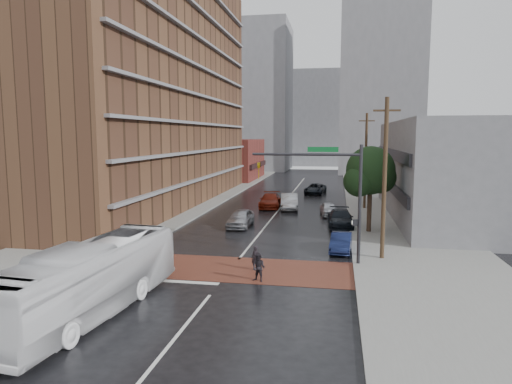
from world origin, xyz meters
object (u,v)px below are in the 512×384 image
Objects in this scene: pedestrian_a at (255,258)px; suv_travel at (315,189)px; car_parked_near at (341,242)px; pedestrian_b at (259,268)px; car_travel_b at (289,202)px; car_travel_c at (270,201)px; car_parked_mid at (341,218)px; transit_bus at (90,279)px; car_parked_far at (329,209)px; car_travel_a at (241,218)px.

pedestrian_a reaches higher than suv_travel.
pedestrian_b is at bearing -117.04° from car_parked_near.
car_travel_b is 2.29m from car_travel_c.
car_parked_mid is at bearing -55.11° from car_travel_c.
transit_bus reaches higher than pedestrian_a.
suv_travel is at bearing 67.41° from car_travel_c.
car_parked_near is at bearing 70.77° from pedestrian_a.
car_parked_near is 13.80m from car_parked_far.
car_parked_near is at bearing -70.95° from car_travel_c.
pedestrian_b is 0.40× the size of car_parked_far.
car_travel_b reaches higher than car_parked_mid.
car_travel_b is 1.32× the size of car_parked_near.
car_travel_a is 0.90× the size of car_travel_b.
pedestrian_a is 0.27× the size of car_travel_c.
pedestrian_a is at bearing -95.98° from car_travel_b.
transit_bus is at bearing -119.43° from pedestrian_b.
pedestrian_b is 0.30× the size of car_travel_b.
transit_bus reaches higher than car_travel_b.
car_parked_mid is (4.32, 15.60, -0.03)m from pedestrian_b.
suv_travel is (5.12, 23.16, -0.07)m from car_travel_a.
car_travel_a is 10.02m from car_parked_far.
car_parked_far is at bearing 75.07° from transit_bus.
car_travel_b is (-0.96, 24.10, 0.06)m from pedestrian_b.
pedestrian_b is 0.40× the size of car_parked_near.
car_travel_b is (5.43, 29.80, -0.74)m from transit_bus.
pedestrian_b is 24.12m from car_travel_b.
car_parked_far is (-1.10, 13.76, 0.02)m from car_parked_near.
suv_travel is at bearing 74.00° from car_travel_b.
pedestrian_a is 12.57m from car_travel_a.
pedestrian_b is 0.30× the size of car_parked_mid.
car_travel_c is 1.05× the size of car_parked_mid.
suv_travel is at bearing 100.00° from car_parked_near.
car_parked_near is at bearing -75.40° from suv_travel.
pedestrian_a is 0.94× the size of pedestrian_b.
transit_bus reaches higher than pedestrian_b.
car_parked_far is (9.62, 26.68, -0.92)m from transit_bus.
transit_bus is at bearing -107.40° from car_travel_b.
car_parked_far reaches higher than car_parked_near.
suv_travel is at bearing 110.91° from pedestrian_a.
pedestrian_b is at bearing -108.49° from car_parked_mid.
car_travel_a reaches higher than suv_travel.
transit_bus is 2.25× the size of car_travel_b.
car_travel_a is at bearing -172.49° from car_parked_mid.
pedestrian_b is at bearing -106.43° from car_parked_far.
transit_bus is 9.69m from pedestrian_a.
car_travel_c is 1.05× the size of suv_travel.
car_travel_c is at bearing 86.59° from car_travel_a.
transit_bus is 7.87× the size of pedestrian_a.
car_travel_c is 13.02m from suv_travel.
suv_travel is at bearing 78.95° from car_travel_a.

